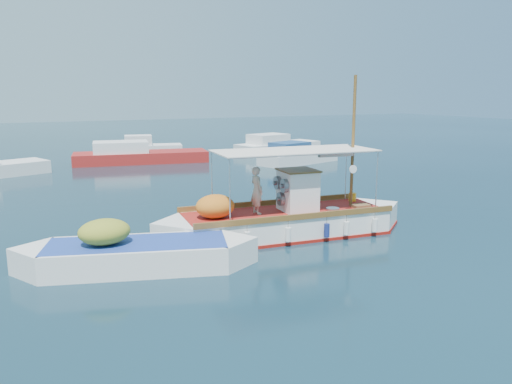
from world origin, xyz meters
name	(u,v)px	position (x,y,z in m)	size (l,w,h in m)	color
ground	(286,238)	(0.00, 0.00, 0.00)	(160.00, 160.00, 0.00)	black
fishing_caique	(284,221)	(0.11, 0.37, 0.52)	(9.61, 3.42, 5.90)	white
dinghy	(135,256)	(-5.51, -0.70, 0.37)	(6.83, 3.46, 1.75)	white
bg_boat_n	(137,156)	(-0.03, 21.69, 0.49)	(9.90, 4.46, 1.80)	maroon
bg_boat_ne	(297,157)	(10.28, 16.15, 0.49)	(6.76, 3.89, 1.80)	silver
bg_boat_e	(276,146)	(12.37, 22.99, 0.49)	(8.30, 4.36, 1.80)	silver
bg_boat_far_n	(146,148)	(1.89, 26.42, 0.49)	(5.74, 3.14, 1.80)	silver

